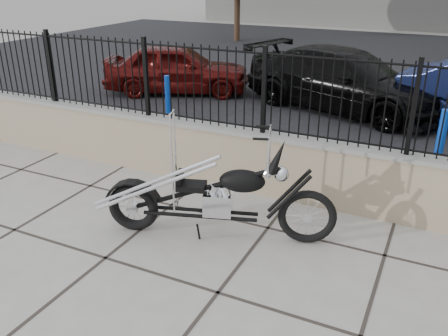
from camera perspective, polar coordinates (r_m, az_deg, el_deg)
ground_plane at (r=5.93m, az=-14.08°, el=-10.47°), size 90.00×90.00×0.00m
parking_lot at (r=16.83m, az=14.04°, el=11.60°), size 30.00×30.00×0.00m
retaining_wall at (r=7.54m, az=-2.54°, el=1.94°), size 14.00×0.36×0.96m
iron_fence at (r=7.22m, az=-2.69°, el=9.95°), size 14.00×0.08×1.20m
chopper_motorcycle at (r=5.80m, az=-1.28°, el=-1.06°), size 2.80×1.30×1.67m
car_red at (r=13.02m, az=-5.66°, el=11.83°), size 4.14×2.91×1.31m
car_black at (r=11.70m, az=14.24°, el=10.22°), size 5.30×3.42×1.43m
bollard_a at (r=10.90m, az=-6.81°, el=8.54°), size 0.13×0.13×0.95m
bollard_b at (r=8.36m, az=24.53°, el=2.62°), size 0.15×0.15×1.14m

